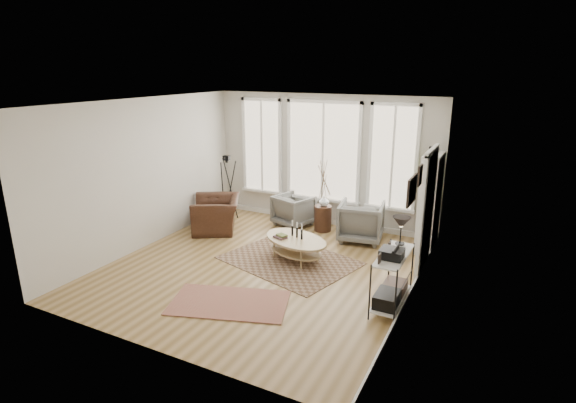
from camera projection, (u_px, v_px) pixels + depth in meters
The scene contains 17 objects.
room at pixel (263, 190), 7.65m from camera, with size 5.50×5.54×2.90m.
bay_window at pixel (323, 154), 9.90m from camera, with size 4.14×0.12×2.24m.
door at pixel (427, 210), 7.59m from camera, with size 0.09×1.06×2.22m.
bookcase at pixel (430, 202), 8.62m from camera, with size 0.31×0.85×2.06m.
low_shelf at pixel (393, 274), 6.62m from camera, with size 0.38×1.08×1.30m.
wall_art at pixel (414, 186), 6.16m from camera, with size 0.04×0.88×0.44m.
rug_main at pixel (289, 260), 8.31m from camera, with size 2.28×1.71×0.01m, color brown.
rug_runner at pixel (229, 302), 6.82m from camera, with size 1.76×0.98×0.01m, color maroon.
coffee_table at pixel (295, 243), 8.28m from camera, with size 1.55×1.27×0.61m.
armchair_left at pixel (294, 210), 10.10m from camera, with size 0.75×0.77×0.70m, color slate.
armchair_right at pixel (361, 221), 9.20m from camera, with size 0.87×0.89×0.81m, color slate.
side_table at pixel (323, 197), 9.65m from camera, with size 0.37×0.37×1.57m.
vase at pixel (324, 201), 9.67m from camera, with size 0.21×0.21×0.22m, color silver.
accent_chair at pixel (216, 214), 9.80m from camera, with size 0.98×1.12×0.73m, color #3C2318.
tripod_camera at pixel (228, 190), 10.45m from camera, with size 0.53×0.53×1.51m.
book_stack_near at pixel (401, 249), 8.64m from camera, with size 0.21×0.27×0.17m, color brown.
book_stack_far at pixel (397, 255), 8.37m from camera, with size 0.20×0.26×0.17m, color brown.
Camera 1 is at (3.71, -6.37, 3.45)m, focal length 28.00 mm.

